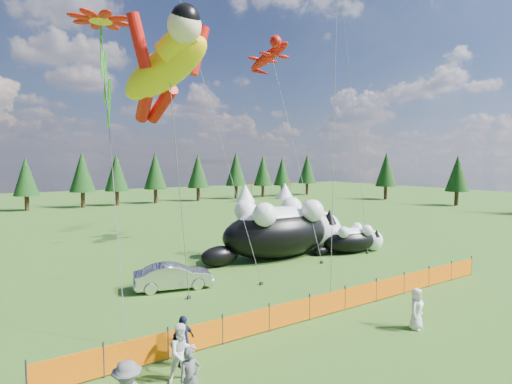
# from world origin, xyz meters

# --- Properties ---
(ground) EXTENTS (160.00, 160.00, 0.00)m
(ground) POSITION_xyz_m (0.00, 0.00, 0.00)
(ground) COLOR #10390A
(ground) RESTS_ON ground
(safety_fence) EXTENTS (22.06, 0.06, 1.10)m
(safety_fence) POSITION_xyz_m (0.00, -3.00, 0.50)
(safety_fence) COLOR #262626
(safety_fence) RESTS_ON ground
(tree_line) EXTENTS (90.00, 4.00, 8.00)m
(tree_line) POSITION_xyz_m (0.00, 45.00, 4.00)
(tree_line) COLOR black
(tree_line) RESTS_ON ground
(festival_tents) EXTENTS (50.00, 3.20, 2.80)m
(festival_tents) POSITION_xyz_m (11.00, 40.00, 1.40)
(festival_tents) COLOR white
(festival_tents) RESTS_ON ground
(cat_large) EXTENTS (10.87, 3.97, 3.93)m
(cat_large) POSITION_xyz_m (4.65, 6.35, 1.87)
(cat_large) COLOR black
(cat_large) RESTS_ON ground
(cat_small) EXTENTS (5.56, 2.75, 2.02)m
(cat_small) POSITION_xyz_m (9.53, 4.69, 0.96)
(cat_small) COLOR black
(cat_small) RESTS_ON ground
(car) EXTENTS (4.13, 2.22, 1.29)m
(car) POSITION_xyz_m (-4.18, 3.82, 0.65)
(car) COLOR silver
(car) RESTS_ON ground
(spectator_a) EXTENTS (0.61, 0.43, 1.60)m
(spectator_a) POSITION_xyz_m (-7.42, -5.76, 0.80)
(spectator_a) COLOR #56555A
(spectator_a) RESTS_ON ground
(spectator_b) EXTENTS (0.86, 0.54, 1.73)m
(spectator_b) POSITION_xyz_m (-7.10, -4.44, 0.87)
(spectator_b) COLOR silver
(spectator_b) RESTS_ON ground
(spectator_c) EXTENTS (1.05, 0.78, 1.60)m
(spectator_c) POSITION_xyz_m (-6.74, -3.60, 0.80)
(spectator_c) COLOR #161E3D
(spectator_c) RESTS_ON ground
(spectator_e) EXTENTS (0.90, 0.72, 1.60)m
(spectator_e) POSITION_xyz_m (1.90, -5.89, 0.80)
(spectator_e) COLOR silver
(spectator_e) RESTS_ON ground
(superhero_kite) EXTENTS (6.13, 6.27, 12.27)m
(superhero_kite) POSITION_xyz_m (-5.94, -0.18, 9.96)
(superhero_kite) COLOR yellow
(superhero_kite) RESTS_ON ground
(gecko_kite) EXTENTS (4.27, 12.19, 17.42)m
(gecko_kite) POSITION_xyz_m (7.56, 12.35, 15.03)
(gecko_kite) COLOR red
(gecko_kite) RESTS_ON ground
(flower_kite) EXTENTS (3.40, 6.17, 13.08)m
(flower_kite) POSITION_xyz_m (-7.49, 3.15, 12.29)
(flower_kite) COLOR red
(flower_kite) RESTS_ON ground
(diamond_kite_a) EXTENTS (3.83, 3.45, 16.37)m
(diamond_kite_a) POSITION_xyz_m (-3.24, 4.72, 14.71)
(diamond_kite_a) COLOR #0D3BC3
(diamond_kite_a) RESTS_ON ground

